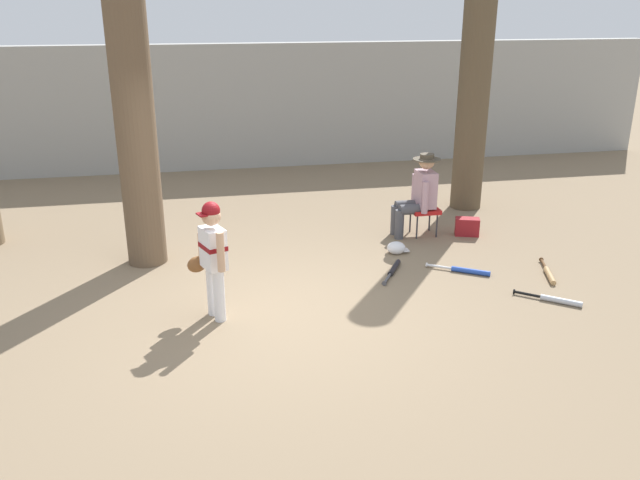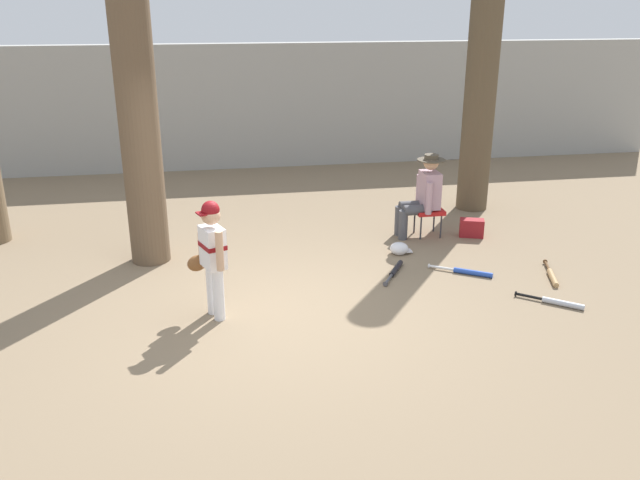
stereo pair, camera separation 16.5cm
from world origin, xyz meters
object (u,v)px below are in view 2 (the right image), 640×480
bat_wood_tan (552,276)px  bat_aluminum_silver (558,302)px  folding_stool (428,211)px  young_ballplayer (212,252)px  tree_near_player (137,106)px  bat_blue_youth (468,272)px  bat_black_composite (395,270)px  tree_behind_spectator (481,89)px  batting_helmet_white (399,249)px  handbag_beside_stool (472,228)px  seated_spectator (423,193)px

bat_wood_tan → bat_aluminum_silver: (-0.31, -0.71, 0.00)m
folding_stool → young_ballplayer: bearing=-146.2°
tree_near_player → young_ballplayer: bearing=-66.5°
bat_wood_tan → bat_aluminum_silver: bearing=-113.9°
bat_aluminum_silver → bat_blue_youth: bearing=123.1°
bat_black_composite → bat_blue_youth: bearing=-13.5°
tree_behind_spectator → bat_aluminum_silver: tree_behind_spectator is taller
bat_aluminum_silver → bat_blue_youth: size_ratio=0.88×
folding_stool → batting_helmet_white: 0.94m
handbag_beside_stool → young_ballplayer: bearing=-152.7°
folding_stool → handbag_beside_stool: (0.62, -0.16, -0.23)m
tree_near_player → batting_helmet_white: bearing=-6.3°
seated_spectator → bat_black_composite: 1.60m
tree_near_player → bat_blue_youth: 4.57m
bat_aluminum_silver → folding_stool: bearing=105.4°
tree_near_player → batting_helmet_white: size_ratio=15.90×
handbag_beside_stool → bat_aluminum_silver: 2.34m
tree_behind_spectator → bat_black_composite: 3.68m
young_ballplayer → folding_stool: bearing=33.8°
handbag_beside_stool → bat_wood_tan: handbag_beside_stool is taller
tree_behind_spectator → folding_stool: tree_behind_spectator is taller
handbag_beside_stool → batting_helmet_white: (-1.23, -0.49, -0.06)m
bat_wood_tan → batting_helmet_white: (-1.62, 1.14, 0.04)m
seated_spectator → bat_blue_youth: bearing=-85.0°
batting_helmet_white → bat_wood_tan: bearing=-35.2°
tree_near_player → seated_spectator: (3.81, 0.28, -1.38)m
tree_near_player → bat_blue_youth: (3.94, -1.20, -1.99)m
bat_aluminum_silver → seated_spectator: bearing=107.5°
bat_aluminum_silver → batting_helmet_white: batting_helmet_white is taller
bat_wood_tan → bat_black_composite: 1.93m
tree_near_player → seated_spectator: tree_near_player is taller
bat_blue_youth → folding_stool: bearing=91.2°
handbag_beside_stool → bat_wood_tan: bearing=-76.7°
seated_spectator → bat_black_composite: (-0.75, -1.27, -0.61)m
bat_wood_tan → bat_aluminum_silver: 0.77m
tree_behind_spectator → batting_helmet_white: bearing=-134.3°
folding_stool → bat_aluminum_silver: folding_stool is taller
bat_wood_tan → bat_blue_youth: same height
tree_behind_spectator → bat_aluminum_silver: (-0.47, -3.66, -1.89)m
young_ballplayer → batting_helmet_white: bearing=29.9°
seated_spectator → bat_black_composite: bearing=-120.7°
young_ballplayer → bat_black_composite: size_ratio=1.93×
tree_near_player → bat_black_composite: size_ratio=7.06×
young_ballplayer → folding_stool: young_ballplayer is taller
folding_stool → tree_near_player: bearing=-175.9°
folding_stool → bat_blue_youth: (0.03, -1.48, -0.33)m
folding_stool → handbag_beside_stool: 0.68m
tree_near_player → bat_aluminum_silver: bearing=-25.7°
tree_behind_spectator → handbag_beside_stool: size_ratio=13.58×
bat_blue_youth → bat_wood_tan: bearing=-17.4°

